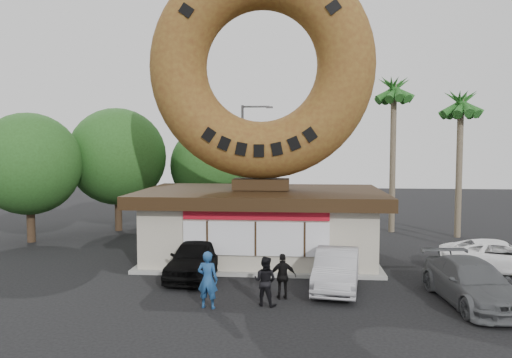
{
  "coord_description": "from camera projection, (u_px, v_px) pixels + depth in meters",
  "views": [
    {
      "loc": [
        1.73,
        -17.17,
        5.41
      ],
      "look_at": [
        -0.07,
        4.0,
        3.93
      ],
      "focal_mm": 35.0,
      "sensor_mm": 36.0,
      "label": 1
    }
  ],
  "objects": [
    {
      "name": "ground",
      "position": [
        248.0,
        298.0,
        17.59
      ],
      "size": [
        90.0,
        90.0,
        0.0
      ],
      "primitive_type": "plane",
      "color": "black",
      "rests_on": "ground"
    },
    {
      "name": "donut_shop",
      "position": [
        261.0,
        222.0,
        23.41
      ],
      "size": [
        11.2,
        7.2,
        3.8
      ],
      "color": "beige",
      "rests_on": "ground"
    },
    {
      "name": "giant_donut",
      "position": [
        261.0,
        66.0,
        22.92
      ],
      "size": [
        10.41,
        2.65,
        10.41
      ],
      "primitive_type": "torus",
      "rotation": [
        1.57,
        0.0,
        0.0
      ],
      "color": "brown",
      "rests_on": "donut_shop"
    },
    {
      "name": "tree_west",
      "position": [
        117.0,
        157.0,
        30.99
      ],
      "size": [
        6.0,
        6.0,
        7.65
      ],
      "color": "#473321",
      "rests_on": "ground"
    },
    {
      "name": "tree_mid",
      "position": [
        210.0,
        166.0,
        32.55
      ],
      "size": [
        5.2,
        5.2,
        6.63
      ],
      "color": "#473321",
      "rests_on": "ground"
    },
    {
      "name": "tree_far",
      "position": [
        29.0,
        164.0,
        27.33
      ],
      "size": [
        5.6,
        5.6,
        7.14
      ],
      "color": "#473321",
      "rests_on": "ground"
    },
    {
      "name": "palm_near",
      "position": [
        394.0,
        95.0,
        30.28
      ],
      "size": [
        2.6,
        2.6,
        9.75
      ],
      "color": "#726651",
      "rests_on": "ground"
    },
    {
      "name": "palm_far",
      "position": [
        461.0,
        108.0,
        28.56
      ],
      "size": [
        2.6,
        2.6,
        8.75
      ],
      "color": "#726651",
      "rests_on": "ground"
    },
    {
      "name": "street_lamp",
      "position": [
        245.0,
        158.0,
        33.33
      ],
      "size": [
        2.11,
        0.2,
        8.0
      ],
      "color": "#59595E",
      "rests_on": "ground"
    },
    {
      "name": "person_left",
      "position": [
        208.0,
        280.0,
        16.42
      ],
      "size": [
        0.76,
        0.55,
        1.91
      ],
      "primitive_type": "imported",
      "rotation": [
        0.0,
        0.0,
        2.99
      ],
      "color": "navy",
      "rests_on": "ground"
    },
    {
      "name": "person_center",
      "position": [
        265.0,
        281.0,
        16.71
      ],
      "size": [
        0.97,
        0.86,
        1.66
      ],
      "primitive_type": "imported",
      "rotation": [
        0.0,
        0.0,
        2.81
      ],
      "color": "black",
      "rests_on": "ground"
    },
    {
      "name": "person_right",
      "position": [
        283.0,
        276.0,
        17.41
      ],
      "size": [
        0.99,
        0.54,
        1.6
      ],
      "primitive_type": "imported",
      "rotation": [
        0.0,
        0.0,
        3.31
      ],
      "color": "black",
      "rests_on": "ground"
    },
    {
      "name": "car_black",
      "position": [
        196.0,
        258.0,
        20.36
      ],
      "size": [
        2.03,
        4.65,
        1.56
      ],
      "primitive_type": "imported",
      "rotation": [
        0.0,
        0.0,
        -0.04
      ],
      "color": "black",
      "rests_on": "ground"
    },
    {
      "name": "car_silver",
      "position": [
        337.0,
        269.0,
        18.7
      ],
      "size": [
        2.15,
        4.61,
        1.46
      ],
      "primitive_type": "imported",
      "rotation": [
        0.0,
        0.0,
        -0.14
      ],
      "color": "#A7A6AB",
      "rests_on": "ground"
    },
    {
      "name": "car_grey",
      "position": [
        472.0,
        283.0,
        16.89
      ],
      "size": [
        2.62,
        5.24,
        1.46
      ],
      "primitive_type": "imported",
      "rotation": [
        0.0,
        0.0,
        0.12
      ],
      "color": "#5C5E61",
      "rests_on": "ground"
    },
    {
      "name": "car_white",
      "position": [
        501.0,
        257.0,
        21.02
      ],
      "size": [
        5.15,
        2.97,
        1.35
      ],
      "primitive_type": "imported",
      "rotation": [
        0.0,
        0.0,
        1.41
      ],
      "color": "white",
      "rests_on": "ground"
    }
  ]
}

